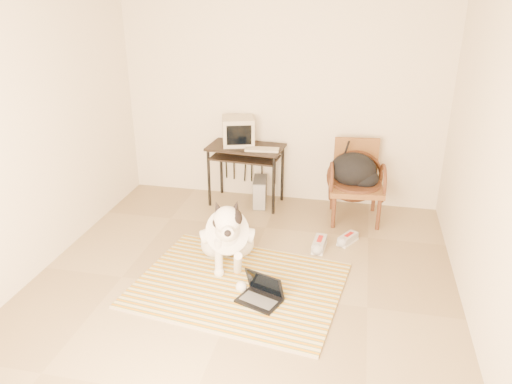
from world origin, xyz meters
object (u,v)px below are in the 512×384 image
(crt_monitor, at_px, (238,131))
(backpack, at_px, (355,171))
(laptop, at_px, (261,294))
(rattan_chair, at_px, (356,181))
(dog, at_px, (227,235))
(computer_desk, at_px, (246,155))
(pc_tower, at_px, (260,192))

(crt_monitor, bearing_deg, backpack, -9.08)
(laptop, relative_size, rattan_chair, 0.48)
(dog, distance_m, rattan_chair, 1.84)
(crt_monitor, xyz_separation_m, backpack, (1.46, -0.23, -0.33))
(crt_monitor, bearing_deg, rattan_chair, -7.30)
(laptop, bearing_deg, backpack, 68.86)
(backpack, bearing_deg, laptop, -111.14)
(dog, relative_size, laptop, 2.40)
(crt_monitor, xyz_separation_m, rattan_chair, (1.48, -0.19, -0.47))
(laptop, xyz_separation_m, computer_desk, (-0.62, 2.06, 0.57))
(dog, height_order, computer_desk, dog)
(crt_monitor, bearing_deg, laptop, -71.13)
(computer_desk, xyz_separation_m, pc_tower, (0.19, -0.01, -0.48))
(crt_monitor, bearing_deg, dog, -80.22)
(rattan_chair, bearing_deg, crt_monitor, 172.70)
(computer_desk, distance_m, backpack, 1.36)
(pc_tower, bearing_deg, backpack, -7.41)
(computer_desk, height_order, rattan_chair, rattan_chair)
(backpack, bearing_deg, pc_tower, 172.59)
(dog, xyz_separation_m, pc_tower, (0.02, 1.49, -0.16))
(laptop, bearing_deg, dog, 129.47)
(pc_tower, bearing_deg, computer_desk, 175.95)
(pc_tower, bearing_deg, crt_monitor, 164.52)
(dog, distance_m, computer_desk, 1.55)
(crt_monitor, xyz_separation_m, pc_tower, (0.29, -0.08, -0.76))
(dog, distance_m, laptop, 0.76)
(dog, relative_size, computer_desk, 1.10)
(pc_tower, bearing_deg, dog, -90.88)
(rattan_chair, bearing_deg, dog, -131.01)
(crt_monitor, distance_m, backpack, 1.51)
(dog, relative_size, crt_monitor, 2.26)
(dog, bearing_deg, crt_monitor, 99.78)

